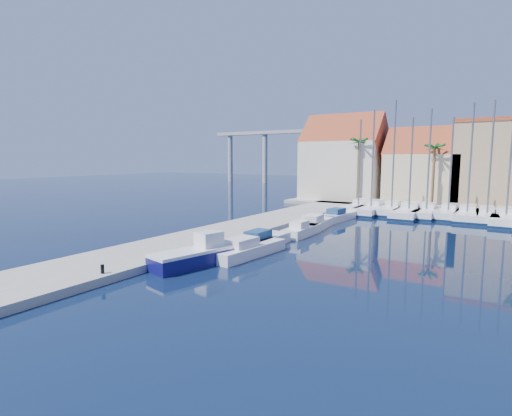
{
  "coord_description": "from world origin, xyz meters",
  "views": [
    {
      "loc": [
        12.53,
        -14.37,
        7.0
      ],
      "look_at": [
        -4.59,
        12.45,
        3.0
      ],
      "focal_mm": 28.0,
      "sensor_mm": 36.0,
      "label": 1
    }
  ],
  "objects": [
    {
      "name": "motorboat_west_1",
      "position": [
        -3.77,
        11.97,
        0.51
      ],
      "size": [
        2.03,
        6.01,
        1.4
      ],
      "rotation": [
        0.0,
        0.0,
        -0.02
      ],
      "color": "white",
      "rests_on": "ground"
    },
    {
      "name": "sailboat_0",
      "position": [
        -3.88,
        36.54,
        0.6
      ],
      "size": [
        2.58,
        8.76,
        11.81
      ],
      "rotation": [
        0.0,
        0.0,
        -0.03
      ],
      "color": "white",
      "rests_on": "ground"
    },
    {
      "name": "building_0",
      "position": [
        -10.0,
        47.0,
        6.52
      ],
      "size": [
        12.3,
        9.0,
        13.5
      ],
      "color": "beige",
      "rests_on": "shore_north"
    },
    {
      "name": "palm_1",
      "position": [
        4.0,
        42.0,
        8.14
      ],
      "size": [
        2.6,
        2.6,
        9.15
      ],
      "color": "brown",
      "rests_on": "shore_north"
    },
    {
      "name": "quay_west",
      "position": [
        -9.0,
        13.5,
        0.25
      ],
      "size": [
        6.0,
        77.0,
        0.5
      ],
      "primitive_type": "cube",
      "color": "gray",
      "rests_on": "ground"
    },
    {
      "name": "sailboat_1",
      "position": [
        -2.16,
        36.34,
        0.58
      ],
      "size": [
        3.09,
        10.63,
        12.86
      ],
      "rotation": [
        0.0,
        0.0,
        0.03
      ],
      "color": "white",
      "rests_on": "ground"
    },
    {
      "name": "sailboat_6",
      "position": [
        8.62,
        36.78,
        0.61
      ],
      "size": [
        2.65,
        9.16,
        13.05
      ],
      "rotation": [
        0.0,
        0.0,
        0.03
      ],
      "color": "white",
      "rests_on": "ground"
    },
    {
      "name": "fishing_boat",
      "position": [
        -4.47,
        5.06,
        0.7
      ],
      "size": [
        3.27,
        6.29,
        2.1
      ],
      "rotation": [
        0.0,
        0.0,
        -0.22
      ],
      "color": "#0E0E52",
      "rests_on": "ground"
    },
    {
      "name": "sailboat_7",
      "position": [
        10.57,
        36.4,
        0.63
      ],
      "size": [
        2.87,
        8.38,
        13.15
      ],
      "rotation": [
        0.0,
        0.0,
        0.08
      ],
      "color": "white",
      "rests_on": "ground"
    },
    {
      "name": "motorboat_west_0",
      "position": [
        -3.15,
        8.9,
        0.51
      ],
      "size": [
        2.7,
        6.87,
        1.4
      ],
      "rotation": [
        0.0,
        0.0,
        -0.08
      ],
      "color": "white",
      "rests_on": "ground"
    },
    {
      "name": "viaduct",
      "position": [
        -39.07,
        82.0,
        10.25
      ],
      "size": [
        48.0,
        2.2,
        14.45
      ],
      "color": "#9E9E99",
      "rests_on": "ground"
    },
    {
      "name": "sailboat_5",
      "position": [
        6.68,
        36.96,
        0.6
      ],
      "size": [
        2.58,
        8.45,
        11.62
      ],
      "rotation": [
        0.0,
        0.0,
        -0.04
      ],
      "color": "white",
      "rests_on": "ground"
    },
    {
      "name": "shore_north",
      "position": [
        10.0,
        48.0,
        0.25
      ],
      "size": [
        54.0,
        16.0,
        0.5
      ],
      "primitive_type": "cube",
      "color": "gray",
      "rests_on": "ground"
    },
    {
      "name": "motorboat_west_4",
      "position": [
        -3.65,
        28.28,
        0.51
      ],
      "size": [
        2.47,
        6.29,
        1.4
      ],
      "rotation": [
        0.0,
        0.0,
        -0.08
      ],
      "color": "white",
      "rests_on": "ground"
    },
    {
      "name": "sailboat_8",
      "position": [
        12.41,
        36.28,
        0.58
      ],
      "size": [
        3.03,
        10.59,
        12.66
      ],
      "rotation": [
        0.0,
        0.0,
        -0.02
      ],
      "color": "white",
      "rests_on": "ground"
    },
    {
      "name": "sailboat_3",
      "position": [
        2.5,
        35.99,
        0.57
      ],
      "size": [
        2.99,
        10.69,
        11.72
      ],
      "rotation": [
        0.0,
        0.0,
        0.02
      ],
      "color": "white",
      "rests_on": "ground"
    },
    {
      "name": "building_1",
      "position": [
        2.0,
        47.0,
        5.3
      ],
      "size": [
        10.3,
        8.0,
        11.0
      ],
      "color": "beige",
      "rests_on": "shore_north"
    },
    {
      "name": "bollard",
      "position": [
        -6.6,
        -0.56,
        0.76
      ],
      "size": [
        0.21,
        0.21,
        0.52
      ],
      "primitive_type": "cylinder",
      "color": "black",
      "rests_on": "quay_west"
    },
    {
      "name": "sailboat_4",
      "position": [
        4.36,
        36.51,
        0.61
      ],
      "size": [
        2.43,
        8.8,
        12.63
      ],
      "rotation": [
        0.0,
        0.0,
        0.01
      ],
      "color": "white",
      "rests_on": "ground"
    },
    {
      "name": "sailboat_2",
      "position": [
        0.28,
        36.59,
        0.65
      ],
      "size": [
        2.47,
        8.16,
        13.94
      ],
      "rotation": [
        0.0,
        0.0,
        0.04
      ],
      "color": "white",
      "rests_on": "ground"
    },
    {
      "name": "motorboat_west_3",
      "position": [
        -3.76,
        22.13,
        0.51
      ],
      "size": [
        2.79,
        7.03,
        1.4
      ],
      "rotation": [
        0.0,
        0.0,
        0.09
      ],
      "color": "white",
      "rests_on": "ground"
    },
    {
      "name": "ground",
      "position": [
        0.0,
        0.0,
        0.0
      ],
      "size": [
        260.0,
        260.0,
        0.0
      ],
      "primitive_type": "plane",
      "color": "black",
      "rests_on": "ground"
    },
    {
      "name": "palm_0",
      "position": [
        -6.0,
        42.0,
        9.08
      ],
      "size": [
        2.6,
        2.6,
        10.15
      ],
      "color": "brown",
      "rests_on": "shore_north"
    },
    {
      "name": "motorboat_west_2",
      "position": [
        -3.16,
        17.9,
        0.51
      ],
      "size": [
        1.67,
        5.16,
        1.4
      ],
      "rotation": [
        0.0,
        0.0,
        0.0
      ],
      "color": "white",
      "rests_on": "ground"
    }
  ]
}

